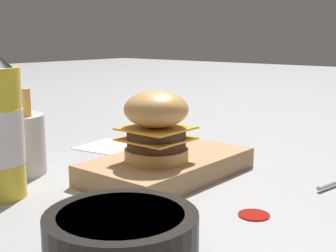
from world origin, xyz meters
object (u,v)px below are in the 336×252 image
(burger, at_px, (156,126))
(serving_board, at_px, (168,166))
(side_bowl, at_px, (121,235))
(fries_basket, at_px, (15,143))

(burger, bearing_deg, serving_board, -169.49)
(side_bowl, bearing_deg, burger, -146.80)
(fries_basket, height_order, side_bowl, fries_basket)
(serving_board, relative_size, burger, 2.53)
(serving_board, xyz_separation_m, side_bowl, (0.26, 0.15, 0.01))
(serving_board, distance_m, burger, 0.08)
(burger, relative_size, fries_basket, 0.77)
(serving_board, relative_size, fries_basket, 1.94)
(serving_board, distance_m, side_bowl, 0.30)
(serving_board, height_order, fries_basket, fries_basket)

